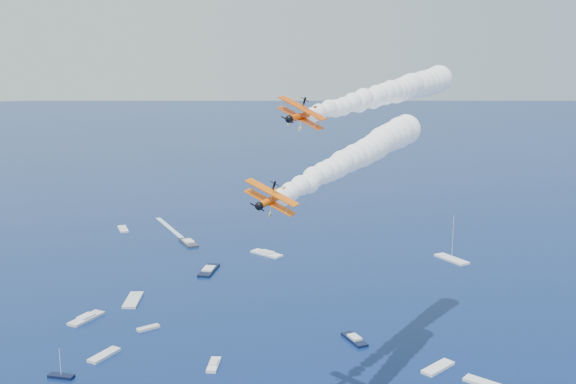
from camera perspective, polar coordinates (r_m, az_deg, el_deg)
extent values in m
cube|color=#2F333F|center=(258.47, -8.49, -4.29)|extent=(6.56, 13.57, 0.70)
cube|color=silver|center=(203.63, -13.09, -8.97)|extent=(6.75, 13.01, 0.70)
cube|color=black|center=(225.65, -6.78, -6.65)|extent=(9.23, 13.79, 0.70)
cube|color=black|center=(173.94, 5.70, -12.41)|extent=(4.32, 9.47, 0.70)
cube|color=white|center=(242.63, 13.79, -5.59)|extent=(7.73, 14.19, 0.70)
cube|color=white|center=(158.55, 16.45, -15.40)|extent=(7.74, 9.22, 0.70)
cube|color=silver|center=(193.67, -16.84, -10.29)|extent=(9.92, 10.51, 0.70)
cube|color=white|center=(163.01, 12.68, -14.40)|extent=(9.68, 7.10, 0.70)
cube|color=silver|center=(183.45, -11.84, -11.29)|extent=(6.27, 3.95, 0.70)
cube|color=white|center=(161.42, -6.36, -14.44)|extent=(4.55, 7.61, 0.70)
cube|color=white|center=(242.08, -1.84, -5.28)|extent=(10.39, 12.64, 0.70)
cube|color=white|center=(283.11, -13.90, -3.08)|extent=(4.37, 10.49, 0.70)
cube|color=black|center=(163.68, -18.79, -14.65)|extent=(6.14, 4.38, 0.70)
cube|color=silver|center=(170.90, -15.42, -13.26)|extent=(7.99, 8.31, 0.70)
cube|color=white|center=(282.18, -10.05, -3.03)|extent=(9.17, 37.69, 0.04)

